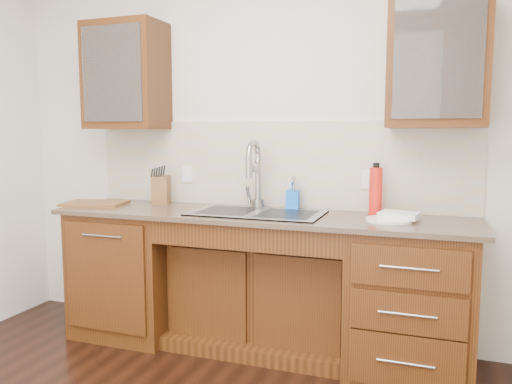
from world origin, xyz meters
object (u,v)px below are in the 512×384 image
(water_bottle, at_px, (376,191))
(cutting_board, at_px, (95,203))
(knife_block, at_px, (161,190))
(soap_bottle, at_px, (293,196))
(plate, at_px, (389,220))

(water_bottle, xyz_separation_m, cutting_board, (-1.95, -0.20, -0.14))
(water_bottle, xyz_separation_m, knife_block, (-1.53, 0.02, -0.05))
(knife_block, height_order, cutting_board, knife_block)
(soap_bottle, height_order, plate, soap_bottle)
(knife_block, bearing_deg, plate, -27.00)
(plate, bearing_deg, soap_bottle, 159.16)
(cutting_board, bearing_deg, water_bottle, 5.93)
(soap_bottle, height_order, knife_block, knife_block)
(knife_block, distance_m, cutting_board, 0.48)
(water_bottle, height_order, cutting_board, water_bottle)
(knife_block, xyz_separation_m, cutting_board, (-0.42, -0.22, -0.09))
(water_bottle, xyz_separation_m, plate, (0.10, -0.19, -0.14))
(cutting_board, bearing_deg, soap_bottle, 10.35)
(soap_bottle, relative_size, water_bottle, 0.63)
(soap_bottle, xyz_separation_m, plate, (0.65, -0.25, -0.09))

